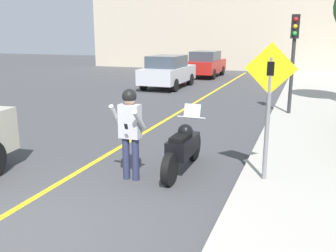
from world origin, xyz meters
TOP-DOWN VIEW (x-y plane):
  - ground_plane at (0.00, 0.00)m, footprint 80.00×80.00m
  - road_center_line at (-0.60, 6.00)m, footprint 0.12×36.00m
  - building_backdrop at (0.00, 26.00)m, footprint 28.00×1.20m
  - motorcycle at (1.40, 3.23)m, footprint 0.62×2.21m
  - person_biker at (0.60, 2.44)m, footprint 0.59×0.48m
  - crossing_sign at (3.05, 3.04)m, footprint 0.91×0.08m
  - traffic_light at (3.16, 9.46)m, footprint 0.26×0.30m
  - parked_car_silver at (-3.22, 14.74)m, footprint 1.88×4.20m
  - parked_car_red at (-2.67, 20.40)m, footprint 1.88×4.20m

SIDE VIEW (x-z plane):
  - ground_plane at x=0.00m, z-range 0.00..0.00m
  - road_center_line at x=-0.60m, z-range 0.00..0.01m
  - motorcycle at x=1.40m, z-range -0.14..1.15m
  - parked_car_silver at x=-3.22m, z-range 0.02..1.70m
  - parked_car_red at x=-2.67m, z-range 0.02..1.70m
  - person_biker at x=0.60m, z-range 0.21..1.98m
  - crossing_sign at x=3.05m, z-range 0.38..2.88m
  - traffic_light at x=3.16m, z-range 0.78..4.03m
  - building_backdrop at x=0.00m, z-range 0.00..6.15m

